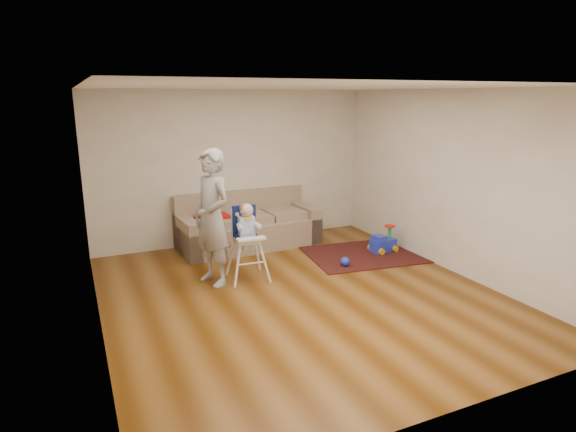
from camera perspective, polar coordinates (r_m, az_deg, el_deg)
name	(u,v)px	position (r m, az deg, el deg)	size (l,w,h in m)	color
ground	(300,295)	(6.55, 1.47, -9.30)	(5.50, 5.50, 0.00)	#512A07
room_envelope	(284,151)	(6.52, -0.46, 7.72)	(5.04, 5.52, 2.72)	beige
sofa	(249,221)	(8.45, -4.70, -0.54)	(2.49, 1.14, 0.94)	gray
side_table	(203,236)	(8.42, -10.10, -2.34)	(0.50, 0.50, 0.50)	black
area_rug	(364,254)	(8.20, 9.03, -4.51)	(1.87, 1.40, 0.01)	black
ride_on_toy	(383,238)	(8.34, 11.24, -2.63)	(0.41, 0.29, 0.45)	blue
toy_ball	(345,262)	(7.57, 6.77, -5.38)	(0.15, 0.15, 0.15)	blue
high_chair	(247,243)	(6.93, -4.85, -3.20)	(0.57, 0.57, 1.13)	white
adult	(212,218)	(6.73, -8.98, -0.21)	(0.70, 0.46, 1.91)	#949497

